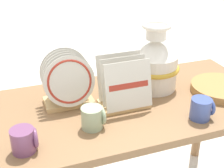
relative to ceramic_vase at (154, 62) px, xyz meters
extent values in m
cube|color=olive|center=(-0.26, -0.11, -0.15)|extent=(1.51, 0.64, 0.03)
cylinder|color=olive|center=(0.45, 0.17, -0.49)|extent=(0.06, 0.06, 0.64)
cylinder|color=white|center=(0.00, 0.00, -0.05)|extent=(0.22, 0.22, 0.17)
cone|color=white|center=(0.00, 0.00, 0.08)|extent=(0.22, 0.22, 0.08)
cylinder|color=white|center=(0.00, 0.00, 0.15)|extent=(0.09, 0.09, 0.06)
torus|color=white|center=(0.00, 0.00, 0.18)|extent=(0.14, 0.14, 0.02)
torus|color=gold|center=(0.00, 0.00, -0.03)|extent=(0.25, 0.25, 0.02)
cube|color=tan|center=(-0.43, -0.02, -0.12)|extent=(0.22, 0.13, 0.02)
cylinder|color=tan|center=(-0.51, 0.03, -0.08)|extent=(0.01, 0.01, 0.07)
cylinder|color=tan|center=(-0.36, 0.03, -0.08)|extent=(0.01, 0.01, 0.07)
cylinder|color=silver|center=(-0.43, -0.07, 0.00)|extent=(0.22, 0.06, 0.22)
torus|color=#B23323|center=(-0.43, -0.07, 0.00)|extent=(0.19, 0.05, 0.19)
cylinder|color=silver|center=(-0.43, -0.05, 0.00)|extent=(0.22, 0.06, 0.22)
cylinder|color=silver|center=(-0.43, -0.02, 0.00)|extent=(0.22, 0.06, 0.22)
cylinder|color=silver|center=(-0.43, 0.01, 0.00)|extent=(0.22, 0.06, 0.22)
cylinder|color=silver|center=(-0.43, 0.03, 0.00)|extent=(0.22, 0.06, 0.22)
cube|color=tan|center=(-0.21, -0.12, -0.12)|extent=(0.22, 0.13, 0.02)
cylinder|color=tan|center=(-0.28, -0.07, -0.08)|extent=(0.01, 0.01, 0.07)
cylinder|color=tan|center=(-0.13, -0.07, -0.08)|extent=(0.01, 0.01, 0.07)
cube|color=silver|center=(-0.21, -0.18, -0.01)|extent=(0.21, 0.06, 0.20)
cube|color=silver|center=(-0.21, -0.12, -0.01)|extent=(0.21, 0.06, 0.20)
cube|color=silver|center=(-0.21, -0.07, -0.01)|extent=(0.21, 0.06, 0.20)
cube|color=#B23323|center=(-0.21, -0.18, -0.01)|extent=(0.18, 0.01, 0.03)
cylinder|color=#AD7F47|center=(0.29, -0.16, -0.13)|extent=(0.29, 0.29, 0.01)
cylinder|color=#AD7F47|center=(0.29, -0.16, -0.12)|extent=(0.29, 0.29, 0.01)
cylinder|color=#AD7F47|center=(0.29, -0.16, -0.11)|extent=(0.29, 0.29, 0.01)
cylinder|color=#AD7F47|center=(0.29, -0.16, -0.10)|extent=(0.29, 0.29, 0.01)
cylinder|color=#9EB28E|center=(-0.39, -0.24, -0.09)|extent=(0.09, 0.09, 0.09)
torus|color=#9EB28E|center=(-0.34, -0.24, -0.09)|extent=(0.02, 0.07, 0.07)
cylinder|color=#42569E|center=(0.06, -0.33, -0.09)|extent=(0.09, 0.09, 0.09)
torus|color=#42569E|center=(0.10, -0.33, -0.09)|extent=(0.02, 0.07, 0.07)
cylinder|color=#7A4770|center=(-0.66, -0.30, -0.09)|extent=(0.09, 0.09, 0.09)
torus|color=#7A4770|center=(-0.62, -0.30, -0.09)|extent=(0.02, 0.07, 0.07)
camera|label=1|loc=(-0.66, -1.24, 0.59)|focal=50.00mm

